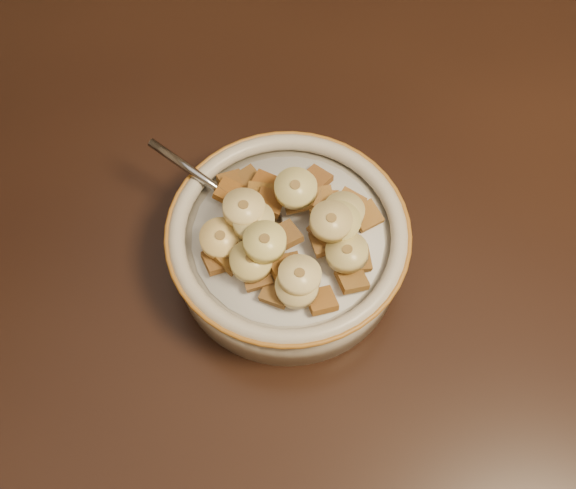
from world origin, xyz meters
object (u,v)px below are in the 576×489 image
(chair, at_px, (452,23))
(cereal_bowl, at_px, (288,250))
(table, at_px, (387,287))
(spoon, at_px, (257,216))

(chair, xyz_separation_m, cereal_bowl, (-0.04, -0.55, 0.25))
(table, bearing_deg, spoon, -174.75)
(table, xyz_separation_m, cereal_bowl, (-0.08, -0.02, 0.04))
(table, relative_size, cereal_bowl, 7.87)
(table, distance_m, cereal_bowl, 0.09)
(table, bearing_deg, cereal_bowl, -168.67)
(chair, relative_size, cereal_bowl, 5.85)
(table, height_order, cereal_bowl, cereal_bowl)
(chair, relative_size, spoon, 24.39)
(cereal_bowl, bearing_deg, table, 11.47)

